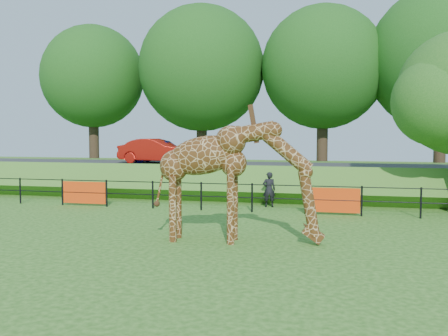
{
  "coord_description": "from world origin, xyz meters",
  "views": [
    {
      "loc": [
        3.34,
        -10.44,
        2.98
      ],
      "look_at": [
        0.05,
        3.26,
        2.0
      ],
      "focal_mm": 40.0,
      "sensor_mm": 36.0,
      "label": 1
    }
  ],
  "objects_px": {
    "car_blue": "(162,150)",
    "visitor": "(269,189)",
    "car_red": "(156,151)",
    "giraffe": "(238,182)"
  },
  "relations": [
    {
      "from": "giraffe",
      "to": "visitor",
      "type": "distance_m",
      "value": 6.74
    },
    {
      "from": "car_blue",
      "to": "car_red",
      "type": "height_order",
      "value": "car_blue"
    },
    {
      "from": "car_blue",
      "to": "car_red",
      "type": "bearing_deg",
      "value": 164.72
    },
    {
      "from": "car_blue",
      "to": "visitor",
      "type": "relative_size",
      "value": 2.67
    },
    {
      "from": "car_red",
      "to": "visitor",
      "type": "bearing_deg",
      "value": -119.24
    },
    {
      "from": "visitor",
      "to": "car_red",
      "type": "bearing_deg",
      "value": -47.15
    },
    {
      "from": "car_blue",
      "to": "car_red",
      "type": "relative_size",
      "value": 0.98
    },
    {
      "from": "car_blue",
      "to": "visitor",
      "type": "distance_m",
      "value": 8.39
    },
    {
      "from": "car_blue",
      "to": "visitor",
      "type": "bearing_deg",
      "value": -131.66
    },
    {
      "from": "car_blue",
      "to": "car_red",
      "type": "distance_m",
      "value": 0.6
    }
  ]
}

